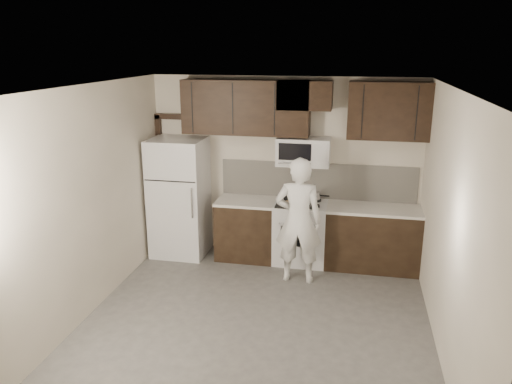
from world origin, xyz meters
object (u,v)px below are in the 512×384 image
(stove, at_px, (300,232))
(refrigerator, at_px, (179,197))
(microwave, at_px, (303,152))
(person, at_px, (298,221))

(stove, height_order, refrigerator, refrigerator)
(microwave, relative_size, refrigerator, 0.42)
(stove, relative_size, microwave, 1.24)
(microwave, relative_size, person, 0.44)
(stove, distance_m, person, 0.76)
(stove, xyz_separation_m, person, (0.04, -0.64, 0.40))
(stove, bearing_deg, microwave, 90.10)
(refrigerator, distance_m, person, 1.98)
(stove, distance_m, microwave, 1.20)
(stove, bearing_deg, refrigerator, -178.49)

